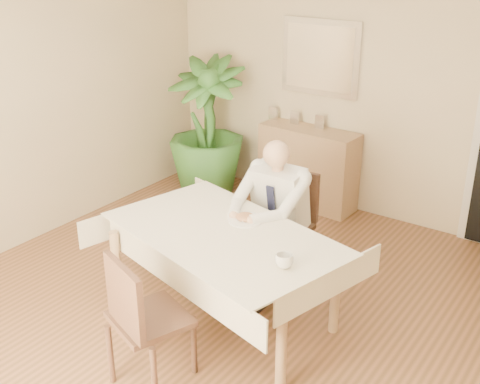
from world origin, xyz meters
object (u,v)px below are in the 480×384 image
Objects in this scene: chair_near at (140,315)px; sideboard at (308,167)px; dining_table at (223,243)px; potted_palm at (207,126)px; seated_man at (269,211)px; chair_far at (287,219)px; coffee_mug at (284,261)px.

sideboard is at bearing 119.63° from chair_near.
chair_near reaches higher than dining_table.
potted_palm reaches higher than sideboard.
chair_near is 0.75× the size of seated_man.
sideboard is (-0.56, 1.66, -0.27)m from seated_man.
chair_far reaches higher than coffee_mug.
coffee_mug is 0.08× the size of potted_palm.
seated_man reaches higher than sideboard.
potted_palm is (-1.68, 1.36, 0.06)m from seated_man.
coffee_mug reaches higher than sideboard.
seated_man is 0.97m from coffee_mug.
chair_near reaches higher than sideboard.
seated_man is 1.18× the size of sideboard.
dining_table is 2.58m from potted_palm.
sideboard is at bearing 15.21° from potted_palm.
dining_table is at bearing 108.49° from chair_near.
chair_near is 1.44m from seated_man.
coffee_mug is 0.11× the size of sideboard.
seated_man is 10.84× the size of coffee_mug.
sideboard is (-1.16, 2.42, -0.38)m from coffee_mug.
chair_near is 0.95m from coffee_mug.
chair_near reaches higher than coffee_mug.
seated_man is at bearing 128.35° from coffee_mug.
chair_near reaches higher than chair_far.
sideboard is at bearing 115.70° from coffee_mug.
chair_near is at bearing -94.56° from chair_far.
seated_man is (0.00, -0.29, 0.18)m from chair_far.
coffee_mug is (0.60, -1.05, 0.28)m from chair_far.
potted_palm is at bearing 140.32° from chair_near.
chair_far is (-0.00, 0.88, -0.15)m from dining_table.
sideboard is 1.20m from potted_palm.
sideboard is (-0.56, 1.37, -0.09)m from chair_far.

